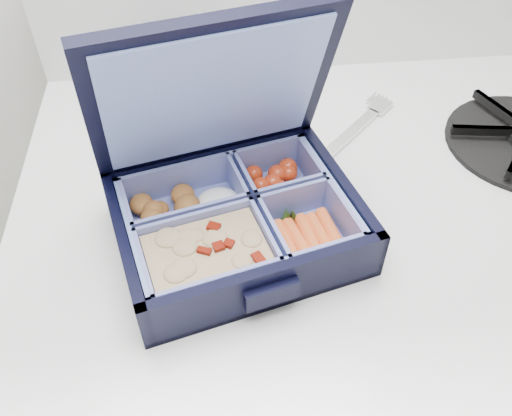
{
  "coord_description": "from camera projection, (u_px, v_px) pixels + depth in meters",
  "views": [
    {
      "loc": [
        0.2,
        1.3,
        1.34
      ],
      "look_at": [
        0.24,
        1.64,
        0.99
      ],
      "focal_mm": 38.0,
      "sensor_mm": 36.0,
      "label": 1
    }
  ],
  "objects": [
    {
      "name": "stove",
      "position": [
        306.0,
        413.0,
        0.88
      ],
      "size": [
        0.64,
        0.64,
        0.96
      ],
      "primitive_type": null,
      "color": "white",
      "rests_on": "floor"
    },
    {
      "name": "bento_box",
      "position": [
        237.0,
        222.0,
        0.48
      ],
      "size": [
        0.24,
        0.21,
        0.05
      ],
      "primitive_type": null,
      "rotation": [
        0.0,
        0.0,
        0.25
      ],
      "color": "black",
      "rests_on": "stove"
    },
    {
      "name": "burner_grate_rear",
      "position": [
        180.0,
        88.0,
        0.66
      ],
      "size": [
        0.19,
        0.19,
        0.02
      ],
      "primitive_type": "cylinder",
      "rotation": [
        0.0,
        0.0,
        0.14
      ],
      "color": "black",
      "rests_on": "stove"
    },
    {
      "name": "fork",
      "position": [
        340.0,
        143.0,
        0.6
      ],
      "size": [
        0.15,
        0.15,
        0.01
      ],
      "primitive_type": null,
      "rotation": [
        0.0,
        0.0,
        -0.78
      ],
      "color": "silver",
      "rests_on": "stove"
    }
  ]
}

